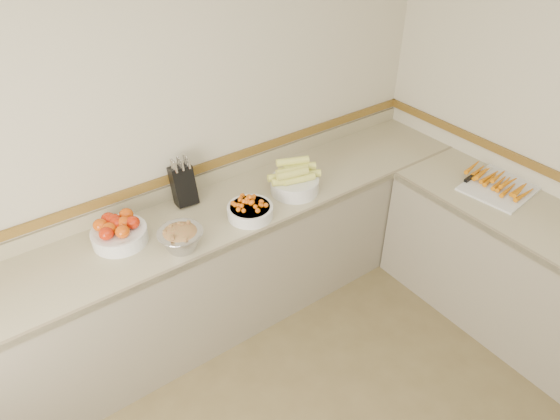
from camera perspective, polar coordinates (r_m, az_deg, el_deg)
back_wall at (r=3.19m, az=-12.12°, el=7.75°), size 4.00×0.00×4.00m
counter_back at (r=3.43m, az=-8.01°, el=-6.84°), size 4.00×0.65×1.08m
dishwasher at (r=3.73m, az=28.03°, el=-8.05°), size 0.63×0.60×0.84m
knife_block at (r=3.24m, az=-11.01°, el=2.89°), size 0.15×0.18×0.33m
tomato_bowl at (r=3.03m, az=-17.98°, el=-2.32°), size 0.32×0.32×0.16m
cherry_tomato_bowl at (r=3.10m, az=-3.43°, el=0.07°), size 0.29×0.29×0.15m
corn_bowl at (r=3.32m, az=1.65°, el=3.34°), size 0.36×0.33×0.24m
rhubarb_bowl at (r=2.89m, az=-11.27°, el=-3.13°), size 0.26×0.26×0.15m
cutting_board at (r=3.71m, az=23.76°, el=2.77°), size 0.56×0.49×0.07m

